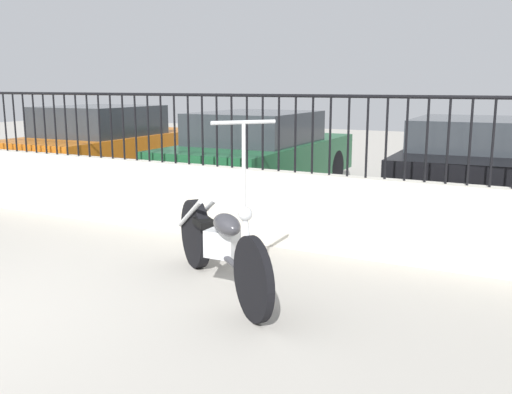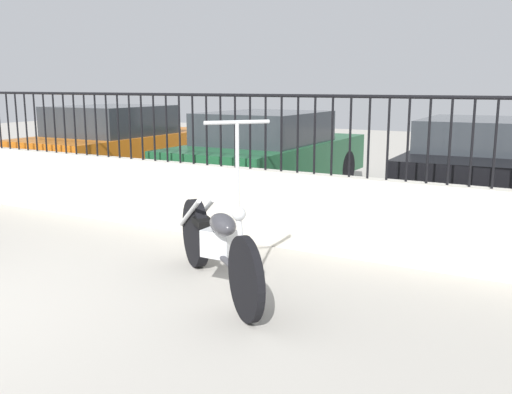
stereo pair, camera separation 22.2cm
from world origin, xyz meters
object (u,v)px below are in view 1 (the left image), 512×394
(motorcycle_dark_grey, at_px, (216,242))
(car_black, at_px, (474,165))
(car_green, at_px, (260,153))
(car_orange, at_px, (106,145))

(motorcycle_dark_grey, xyz_separation_m, car_black, (1.65, 4.27, 0.28))
(motorcycle_dark_grey, distance_m, car_green, 4.51)
(car_orange, relative_size, car_black, 1.01)
(car_green, bearing_deg, car_orange, 96.27)
(motorcycle_dark_grey, bearing_deg, car_green, 151.39)
(car_green, xyz_separation_m, car_black, (3.34, 0.09, 0.00))
(car_orange, xyz_separation_m, car_green, (3.00, 0.37, -0.02))
(car_orange, distance_m, car_green, 3.02)
(car_green, bearing_deg, motorcycle_dark_grey, -158.63)
(motorcycle_dark_grey, height_order, car_green, motorcycle_dark_grey)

